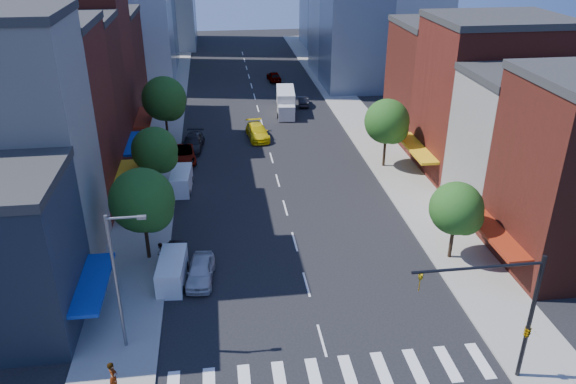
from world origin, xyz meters
name	(u,v)px	position (x,y,z in m)	size (l,w,h in m)	color
ground	(322,340)	(0.00, 0.00, 0.00)	(220.00, 220.00, 0.00)	black
sidewalk_left	(162,132)	(-12.50, 40.00, 0.07)	(5.00, 120.00, 0.15)	gray
sidewalk_right	(360,123)	(12.50, 40.00, 0.07)	(5.00, 120.00, 0.15)	gray
crosswalk	(332,375)	(0.00, -3.00, 0.01)	(19.00, 3.00, 0.01)	silver
bldg_left_2	(34,125)	(-21.00, 20.50, 8.00)	(12.00, 9.00, 16.00)	#5D1D16
bldg_left_3	(59,102)	(-21.00, 29.00, 7.50)	(12.00, 8.00, 15.00)	#4F1D13
bldg_left_4	(75,71)	(-21.00, 37.50, 8.50)	(12.00, 9.00, 17.00)	#5D1D16
bldg_left_5	(93,68)	(-21.00, 47.00, 6.50)	(12.00, 10.00, 13.00)	#4F1D13
bldg_right_1	(532,147)	(21.00, 15.00, 6.00)	(12.00, 8.00, 12.00)	beige
bldg_right_2	(488,100)	(21.00, 24.00, 7.50)	(12.00, 10.00, 15.00)	#5D1D16
bldg_right_3	(447,84)	(21.00, 34.00, 6.50)	(12.00, 10.00, 13.00)	#4F1D13
traffic_signal	(521,320)	(9.94, -4.50, 4.16)	(7.24, 2.24, 8.00)	black
streetlight	(118,275)	(-11.81, 1.00, 5.28)	(2.25, 0.25, 9.00)	slate
tree_left_near	(144,203)	(-11.35, 10.92, 4.87)	(4.80, 4.80, 7.30)	black
tree_left_mid	(156,152)	(-11.35, 21.92, 4.53)	(4.20, 4.20, 6.65)	black
tree_left_far	(166,100)	(-11.35, 35.92, 5.20)	(5.00, 5.00, 7.75)	black
tree_right_near	(458,211)	(11.65, 7.92, 4.19)	(4.00, 4.00, 6.20)	black
tree_right_far	(388,123)	(11.65, 25.92, 4.86)	(4.60, 4.60, 7.20)	black
parked_car_front	(201,271)	(-7.50, 7.57, 0.78)	(1.84, 4.59, 1.56)	#B7B6BC
parked_car_second	(174,257)	(-9.50, 9.91, 0.66)	(1.40, 4.01, 1.32)	black
parked_car_third	(184,154)	(-9.50, 30.43, 0.75)	(2.48, 5.38, 1.49)	#999999
parked_car_rear	(193,143)	(-8.60, 33.65, 0.80)	(2.25, 5.53, 1.60)	black
cargo_van_near	(172,272)	(-9.51, 7.48, 0.95)	(2.13, 4.63, 1.92)	white
cargo_van_far	(181,181)	(-9.45, 23.02, 0.96)	(2.09, 4.64, 1.93)	white
taxi	(257,132)	(-1.00, 36.32, 0.82)	(2.30, 5.65, 1.64)	yellow
traffic_car_oncoming	(303,101)	(6.46, 48.65, 0.66)	(1.40, 4.00, 1.32)	black
traffic_car_far	(274,76)	(3.83, 62.47, 0.77)	(1.82, 4.51, 1.54)	#999999
box_truck	(286,103)	(3.59, 45.60, 1.46)	(2.95, 7.86, 3.09)	silver
pedestrian_near	(113,377)	(-12.11, -2.70, 1.14)	(0.72, 0.47, 1.97)	#999999
pedestrian_far	(161,253)	(-10.50, 10.12, 0.97)	(0.80, 0.62, 1.64)	#999999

